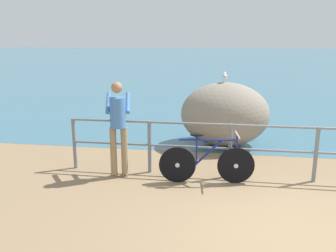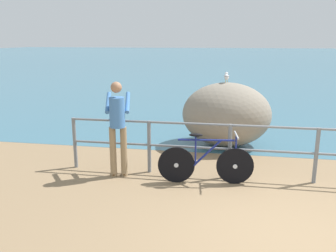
{
  "view_description": "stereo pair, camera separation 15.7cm",
  "coord_description": "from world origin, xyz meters",
  "px_view_note": "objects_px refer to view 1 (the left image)",
  "views": [
    {
      "loc": [
        -0.93,
        -4.53,
        2.53
      ],
      "look_at": [
        -1.98,
        2.24,
        0.84
      ],
      "focal_mm": 38.06,
      "sensor_mm": 36.0,
      "label": 1
    },
    {
      "loc": [
        -0.77,
        -4.5,
        2.53
      ],
      "look_at": [
        -1.98,
        2.24,
        0.84
      ],
      "focal_mm": 38.06,
      "sensor_mm": 36.0,
      "label": 2
    }
  ],
  "objects_px": {
    "bicycle": "(207,162)",
    "seagull": "(225,76)",
    "person_at_railing": "(118,125)",
    "breakwater_boulder_main": "(225,114)"
  },
  "relations": [
    {
      "from": "bicycle",
      "to": "person_at_railing",
      "type": "bearing_deg",
      "value": 170.78
    },
    {
      "from": "person_at_railing",
      "to": "seagull",
      "type": "xyz_separation_m",
      "value": [
        1.9,
        2.4,
        0.67
      ]
    },
    {
      "from": "bicycle",
      "to": "seagull",
      "type": "distance_m",
      "value": 2.79
    },
    {
      "from": "seagull",
      "to": "bicycle",
      "type": "bearing_deg",
      "value": 171.05
    },
    {
      "from": "bicycle",
      "to": "seagull",
      "type": "xyz_separation_m",
      "value": [
        0.27,
        2.47,
        1.27
      ]
    },
    {
      "from": "seagull",
      "to": "person_at_railing",
      "type": "bearing_deg",
      "value": 138.85
    },
    {
      "from": "breakwater_boulder_main",
      "to": "seagull",
      "type": "bearing_deg",
      "value": 121.96
    },
    {
      "from": "bicycle",
      "to": "person_at_railing",
      "type": "height_order",
      "value": "person_at_railing"
    },
    {
      "from": "bicycle",
      "to": "seagull",
      "type": "relative_size",
      "value": 5.01
    },
    {
      "from": "breakwater_boulder_main",
      "to": "seagull",
      "type": "distance_m",
      "value": 0.9
    }
  ]
}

